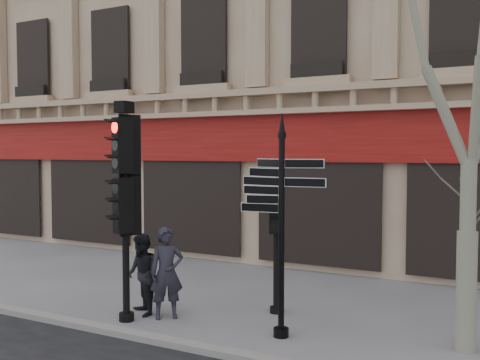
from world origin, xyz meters
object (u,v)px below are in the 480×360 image
Objects in this scene: fingerpost at (282,187)px; traffic_signal_main at (125,183)px; plane_tree at (472,19)px; traffic_signal_secondary at (276,223)px; pedestrian_a at (167,273)px; pedestrian_b at (142,275)px.

fingerpost is 3.01m from traffic_signal_main.
traffic_signal_secondary is at bearing 172.28° from plane_tree.
plane_tree is 4.26× the size of pedestrian_a.
traffic_signal_main is 2.59× the size of pedestrian_b.
plane_tree reaches higher than pedestrian_b.
plane_tree reaches higher than traffic_signal_secondary.
plane_tree is (5.86, 1.30, 2.66)m from traffic_signal_main.
traffic_signal_secondary is at bearing 66.45° from pedestrian_b.
fingerpost reaches higher than traffic_signal_secondary.
fingerpost reaches higher than pedestrian_b.
fingerpost is 2.42× the size of pedestrian_b.
fingerpost reaches higher than pedestrian_a.
plane_tree reaches higher than traffic_signal_main.
pedestrian_b is at bearing -171.28° from fingerpost.
traffic_signal_secondary is 1.62× the size of pedestrian_b.
traffic_signal_main is 1.87m from pedestrian_b.
traffic_signal_main reaches higher than traffic_signal_secondary.
traffic_signal_main reaches higher than pedestrian_a.
pedestrian_b is (-5.83, -0.86, -4.48)m from plane_tree.
fingerpost is at bearing 30.07° from traffic_signal_main.
plane_tree is (3.53, -0.48, 3.47)m from traffic_signal_secondary.
plane_tree is at bearing 32.10° from traffic_signal_main.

